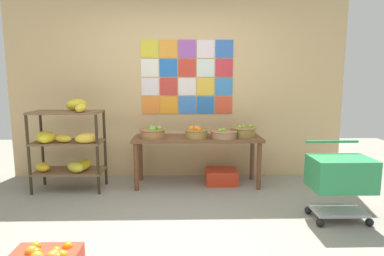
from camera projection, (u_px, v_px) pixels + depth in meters
The scene contains 10 objects.
ground at pixel (175, 233), 3.07m from camera, with size 9.67×9.67×0.00m, color gray.
back_wall_with_art at pixel (178, 79), 4.70m from camera, with size 4.86×0.07×2.89m.
banana_shelf_unit at pixel (68, 142), 4.15m from camera, with size 0.91×0.49×1.19m.
display_table at pixel (197, 143), 4.38m from camera, with size 1.72×0.55×0.67m.
fruit_basket_left at pixel (224, 134), 4.27m from camera, with size 0.37×0.37×0.13m.
fruit_basket_centre at pixel (153, 132), 4.28m from camera, with size 0.35×0.35×0.17m.
fruit_basket_back_right at pixel (196, 132), 4.27m from camera, with size 0.31×0.31×0.17m.
fruit_basket_back_left at pixel (243, 131), 4.41m from camera, with size 0.36×0.36×0.16m.
produce_crate_under_table at pixel (221, 177), 4.50m from camera, with size 0.43×0.35×0.20m, color red.
shopping_cart at pixel (340, 176), 3.29m from camera, with size 0.60×0.45×0.79m.
Camera 1 is at (0.10, -2.89, 1.45)m, focal length 30.28 mm.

